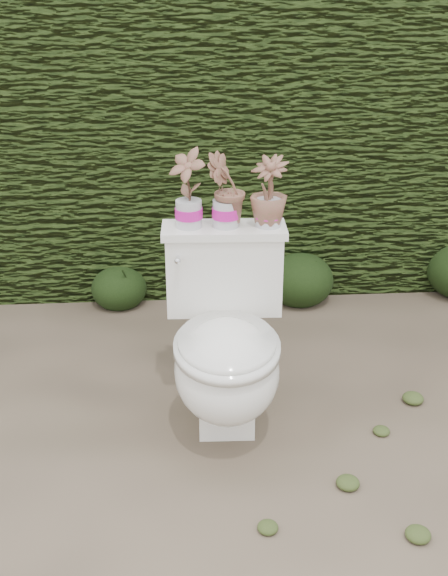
{
  "coord_description": "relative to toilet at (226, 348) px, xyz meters",
  "views": [
    {
      "loc": [
        -0.1,
        -2.55,
        1.77
      ],
      "look_at": [
        0.08,
        0.06,
        0.55
      ],
      "focal_mm": 45.0,
      "sensor_mm": 36.0,
      "label": 1
    }
  ],
  "objects": [
    {
      "name": "toilet",
      "position": [
        0.0,
        0.0,
        0.0
      ],
      "size": [
        0.51,
        0.69,
        0.78
      ],
      "rotation": [
        0.0,
        0.0,
        -0.03
      ],
      "color": "white",
      "rests_on": "ground"
    },
    {
      "name": "liriope_clump_2",
      "position": [
        -0.51,
        1.16,
        -0.23
      ],
      "size": [
        0.3,
        0.3,
        0.24
      ],
      "primitive_type": "ellipsoid",
      "color": "black",
      "rests_on": "ground"
    },
    {
      "name": "ground",
      "position": [
        -0.08,
        0.08,
        -0.36
      ],
      "size": [
        60.0,
        60.0,
        0.0
      ],
      "primitive_type": "plane",
      "color": "#766551",
      "rests_on": "ground"
    },
    {
      "name": "liriope_clump_3",
      "position": [
        0.49,
        1.14,
        -0.21
      ],
      "size": [
        0.37,
        0.37,
        0.3
      ],
      "primitive_type": "ellipsoid",
      "color": "black",
      "rests_on": "ground"
    },
    {
      "name": "potted_plant_center",
      "position": [
        0.02,
        0.24,
        0.56
      ],
      "size": [
        0.19,
        0.17,
        0.28
      ],
      "primitive_type": "imported",
      "rotation": [
        0.0,
        0.0,
        3.44
      ],
      "color": "#2B651F",
      "rests_on": "toilet"
    },
    {
      "name": "hedge",
      "position": [
        -0.08,
        1.68,
        0.44
      ],
      "size": [
        8.0,
        1.0,
        1.6
      ],
      "primitive_type": "cube",
      "color": "#304416",
      "rests_on": "ground"
    },
    {
      "name": "potted_plant_right",
      "position": [
        0.18,
        0.23,
        0.55
      ],
      "size": [
        0.21,
        0.21,
        0.27
      ],
      "primitive_type": "imported",
      "rotation": [
        0.0,
        0.0,
        5.69
      ],
      "color": "#2B651F",
      "rests_on": "toilet"
    },
    {
      "name": "potted_plant_left",
      "position": [
        -0.13,
        0.24,
        0.57
      ],
      "size": [
        0.19,
        0.19,
        0.3
      ],
      "primitive_type": "imported",
      "rotation": [
        0.0,
        0.0,
        5.53
      ],
      "color": "#2B651F",
      "rests_on": "toilet"
    }
  ]
}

